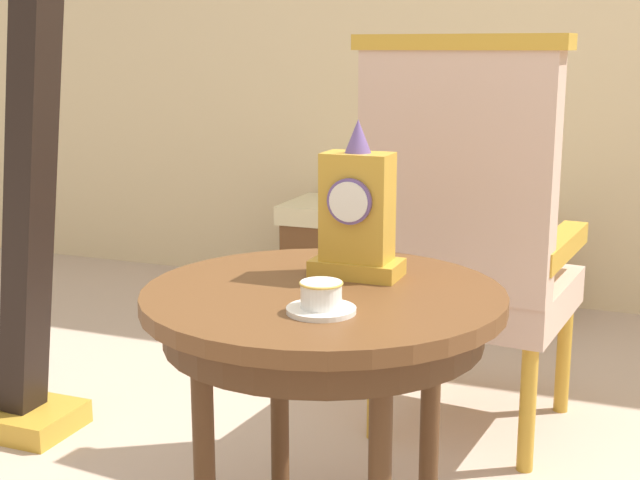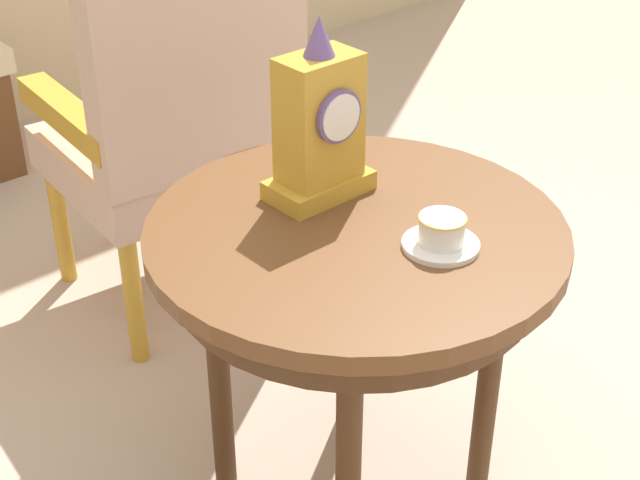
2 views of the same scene
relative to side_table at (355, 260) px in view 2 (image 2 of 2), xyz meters
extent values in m
cylinder|color=brown|center=(0.00, 0.00, 0.06)|extent=(0.74, 0.74, 0.03)
cylinder|color=#482B16|center=(0.00, 0.00, 0.00)|extent=(0.65, 0.65, 0.07)
cylinder|color=#482B16|center=(0.18, 0.18, -0.26)|extent=(0.04, 0.04, 0.59)
cylinder|color=#482B16|center=(-0.18, 0.18, -0.26)|extent=(0.04, 0.04, 0.59)
cylinder|color=#482B16|center=(-0.18, -0.18, -0.26)|extent=(0.04, 0.04, 0.59)
cylinder|color=#482B16|center=(0.18, -0.18, -0.26)|extent=(0.04, 0.04, 0.59)
cylinder|color=white|center=(0.05, -0.15, 0.08)|extent=(0.13, 0.13, 0.01)
cylinder|color=white|center=(0.05, -0.15, 0.11)|extent=(0.08, 0.08, 0.05)
torus|color=gold|center=(0.05, -0.15, 0.13)|extent=(0.08, 0.08, 0.00)
cube|color=gold|center=(0.03, 0.13, 0.09)|extent=(0.19, 0.11, 0.04)
cube|color=gold|center=(0.03, 0.13, 0.22)|extent=(0.14, 0.09, 0.23)
cylinder|color=#664C8C|center=(0.03, 0.08, 0.24)|extent=(0.10, 0.01, 0.10)
cylinder|color=white|center=(0.03, 0.07, 0.24)|extent=(0.08, 0.00, 0.08)
cone|color=#664C8C|center=(0.03, 0.13, 0.37)|extent=(0.06, 0.06, 0.07)
cube|color=#CCA893|center=(0.14, 0.85, -0.15)|extent=(0.57, 0.57, 0.11)
cube|color=#CCA893|center=(0.12, 0.63, 0.23)|extent=(0.53, 0.14, 0.64)
cube|color=gold|center=(0.37, 0.83, 0.02)|extent=(0.12, 0.47, 0.06)
cube|color=gold|center=(-0.09, 0.87, 0.02)|extent=(0.12, 0.47, 0.06)
cylinder|color=gold|center=(0.38, 1.05, -0.38)|extent=(0.04, 0.04, 0.35)
cylinder|color=gold|center=(-0.05, 1.09, -0.38)|extent=(0.04, 0.04, 0.35)
cylinder|color=gold|center=(0.34, 0.61, -0.38)|extent=(0.04, 0.04, 0.35)
cylinder|color=gold|center=(-0.10, 0.65, -0.38)|extent=(0.04, 0.04, 0.35)
camera|label=1|loc=(0.62, -1.60, 0.56)|focal=49.19mm
camera|label=2|loc=(-0.98, -1.01, 0.89)|focal=52.53mm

